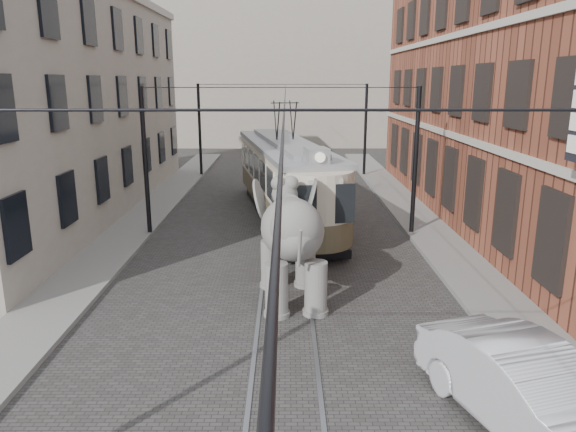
{
  "coord_description": "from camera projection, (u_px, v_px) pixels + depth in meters",
  "views": [
    {
      "loc": [
        0.03,
        -15.43,
        6.24
      ],
      "look_at": [
        0.08,
        0.93,
        2.1
      ],
      "focal_mm": 33.68,
      "sensor_mm": 36.0,
      "label": 1
    }
  ],
  "objects": [
    {
      "name": "sidewalk_right",
      "position": [
        481.0,
        287.0,
        16.49
      ],
      "size": [
        2.0,
        60.0,
        0.15
      ],
      "primitive_type": "cube",
      "color": "slate",
      "rests_on": "ground"
    },
    {
      "name": "ground",
      "position": [
        285.0,
        290.0,
        16.49
      ],
      "size": [
        120.0,
        120.0,
        0.0
      ],
      "primitive_type": "plane",
      "color": "#3C3A38"
    },
    {
      "name": "catenary",
      "position": [
        280.0,
        167.0,
        20.6
      ],
      "size": [
        11.0,
        30.2,
        6.0
      ],
      "primitive_type": null,
      "color": "black",
      "rests_on": "ground"
    },
    {
      "name": "parked_car",
      "position": [
        529.0,
        391.0,
        9.69
      ],
      "size": [
        3.22,
        5.23,
        1.63
      ],
      "primitive_type": "imported",
      "rotation": [
        0.0,
        0.0,
        0.32
      ],
      "color": "#ACABB0",
      "rests_on": "ground"
    },
    {
      "name": "tram_rails",
      "position": [
        285.0,
        290.0,
        16.49
      ],
      "size": [
        1.54,
        80.0,
        0.02
      ],
      "primitive_type": null,
      "color": "slate",
      "rests_on": "ground"
    },
    {
      "name": "elephant",
      "position": [
        292.0,
        245.0,
        15.37
      ],
      "size": [
        3.52,
        5.71,
        3.33
      ],
      "primitive_type": null,
      "rotation": [
        0.0,
        0.0,
        0.1
      ],
      "color": "slate",
      "rests_on": "ground"
    },
    {
      "name": "sidewalk_left",
      "position": [
        72.0,
        288.0,
        16.45
      ],
      "size": [
        2.0,
        60.0,
        0.15
      ],
      "primitive_type": "cube",
      "color": "slate",
      "rests_on": "ground"
    },
    {
      "name": "distant_block",
      "position": [
        286.0,
        72.0,
        53.55
      ],
      "size": [
        28.0,
        10.0,
        14.0
      ],
      "primitive_type": "cube",
      "color": "gray",
      "rests_on": "ground"
    },
    {
      "name": "tram",
      "position": [
        285.0,
        161.0,
        24.52
      ],
      "size": [
        5.18,
        13.62,
        5.29
      ],
      "primitive_type": null,
      "rotation": [
        0.0,
        0.0,
        0.19
      ],
      "color": "beige",
      "rests_on": "ground"
    },
    {
      "name": "brick_building",
      "position": [
        535.0,
        85.0,
        23.78
      ],
      "size": [
        8.0,
        26.0,
        12.0
      ],
      "primitive_type": "cube",
      "color": "brown",
      "rests_on": "ground"
    },
    {
      "name": "stucco_building",
      "position": [
        48.0,
        107.0,
        24.92
      ],
      "size": [
        7.0,
        24.0,
        10.0
      ],
      "primitive_type": "cube",
      "color": "gray",
      "rests_on": "ground"
    }
  ]
}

